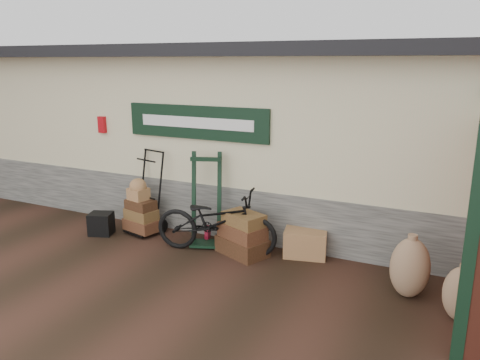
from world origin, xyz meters
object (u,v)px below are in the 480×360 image
(green_barrow, at_px, (206,199))
(wicker_hamper, at_px, (305,243))
(suitcase_stack, at_px, (242,233))
(black_trunk, at_px, (101,224))
(porter_trolley, at_px, (148,191))
(bicycle, at_px, (216,218))

(green_barrow, bearing_deg, wicker_hamper, -12.94)
(suitcase_stack, height_order, black_trunk, suitcase_stack)
(porter_trolley, bearing_deg, black_trunk, -130.47)
(green_barrow, bearing_deg, suitcase_stack, -31.80)
(porter_trolley, bearing_deg, wicker_hamper, 15.97)
(suitcase_stack, bearing_deg, green_barrow, 167.96)
(green_barrow, relative_size, wicker_hamper, 2.37)
(wicker_hamper, distance_m, bicycle, 1.44)
(porter_trolley, xyz_separation_m, green_barrow, (1.20, -0.06, 0.02))
(green_barrow, distance_m, suitcase_stack, 0.85)
(suitcase_stack, height_order, bicycle, bicycle)
(green_barrow, height_order, bicycle, green_barrow)
(wicker_hamper, distance_m, black_trunk, 3.55)
(wicker_hamper, relative_size, bicycle, 0.33)
(suitcase_stack, xyz_separation_m, bicycle, (-0.40, -0.12, 0.22))
(wicker_hamper, xyz_separation_m, bicycle, (-1.31, -0.47, 0.36))
(black_trunk, height_order, bicycle, bicycle)
(suitcase_stack, relative_size, black_trunk, 2.03)
(suitcase_stack, xyz_separation_m, wicker_hamper, (0.91, 0.35, -0.14))
(green_barrow, relative_size, black_trunk, 3.96)
(green_barrow, xyz_separation_m, suitcase_stack, (0.72, -0.15, -0.41))
(porter_trolley, relative_size, bicycle, 0.75)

